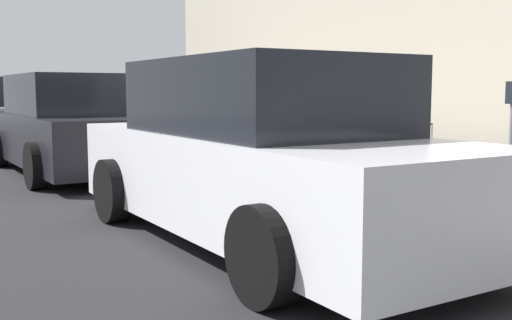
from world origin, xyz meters
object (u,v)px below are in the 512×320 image
(parking_meter, at_px, (512,127))
(suitcase_silver_6, at_px, (258,142))
(suitcase_maroon_2, at_px, (354,159))
(parked_car_silver_2, at_px, (4,115))
(parked_car_white_0, at_px, (261,157))
(fire_hydrant, at_px, (206,133))
(suitcase_olive_4, at_px, (292,149))
(suitcase_red_7, at_px, (239,145))
(bollard_post, at_px, (181,133))
(parked_car_charcoal_1, at_px, (74,127))
(suitcase_red_0, at_px, (420,174))
(suitcase_teal_3, at_px, (326,155))
(suitcase_navy_1, at_px, (387,167))
(suitcase_black_5, at_px, (270,152))

(parking_meter, bearing_deg, suitcase_silver_6, 2.51)
(suitcase_maroon_2, bearing_deg, parked_car_silver_2, 13.17)
(suitcase_silver_6, height_order, parked_car_white_0, parked_car_white_0)
(suitcase_silver_6, distance_m, fire_hydrant, 1.55)
(suitcase_olive_4, height_order, suitcase_red_7, suitcase_olive_4)
(suitcase_maroon_2, xyz_separation_m, bollard_post, (4.45, 0.18, 0.07))
(parked_car_charcoal_1, bearing_deg, parking_meter, -158.36)
(suitcase_olive_4, relative_size, parking_meter, 0.84)
(parking_meter, bearing_deg, bollard_post, 3.53)
(suitcase_red_7, height_order, fire_hydrant, suitcase_red_7)
(bollard_post, bearing_deg, parked_car_white_0, 160.27)
(suitcase_red_0, height_order, parked_car_silver_2, parked_car_silver_2)
(suitcase_teal_3, xyz_separation_m, parked_car_silver_2, (9.01, 2.25, 0.28))
(bollard_post, height_order, parked_car_charcoal_1, parked_car_charcoal_1)
(fire_hydrant, distance_m, bollard_post, 0.70)
(fire_hydrant, bearing_deg, parked_car_silver_2, 20.83)
(suitcase_navy_1, relative_size, suitcase_red_7, 0.71)
(parked_car_silver_2, bearing_deg, parked_car_charcoal_1, 180.00)
(parking_meter, bearing_deg, fire_hydrant, 2.46)
(bollard_post, xyz_separation_m, parked_car_charcoal_1, (-0.30, 2.06, 0.19))
(suitcase_black_5, bearing_deg, bollard_post, 1.81)
(suitcase_teal_3, bearing_deg, bollard_post, 2.90)
(parked_car_white_0, bearing_deg, suitcase_olive_4, -41.28)
(parked_car_charcoal_1, bearing_deg, suitcase_black_5, -138.81)
(suitcase_red_0, relative_size, suitcase_black_5, 1.08)
(suitcase_red_7, xyz_separation_m, bollard_post, (1.70, 0.19, 0.11))
(suitcase_silver_6, distance_m, bollard_post, 2.24)
(suitcase_red_7, bearing_deg, suitcase_olive_4, 176.37)
(suitcase_red_0, distance_m, parked_car_silver_2, 10.89)
(suitcase_teal_3, xyz_separation_m, suitcase_black_5, (1.14, 0.11, -0.06))
(suitcase_navy_1, height_order, parked_car_charcoal_1, parked_car_charcoal_1)
(suitcase_red_7, bearing_deg, suitcase_teal_3, -179.84)
(parked_car_silver_2, bearing_deg, suitcase_silver_6, -162.83)
(suitcase_red_0, relative_size, bollard_post, 1.03)
(parking_meter, relative_size, parked_car_white_0, 0.27)
(bollard_post, relative_size, parked_car_silver_2, 0.18)
(suitcase_red_0, xyz_separation_m, suitcase_silver_6, (3.30, -0.03, 0.12))
(suitcase_olive_4, bearing_deg, parked_car_white_0, 138.72)
(suitcase_navy_1, relative_size, parked_car_charcoal_1, 0.13)
(parking_meter, bearing_deg, suitcase_maroon_2, 6.10)
(suitcase_navy_1, relative_size, parked_car_silver_2, 0.13)
(fire_hydrant, bearing_deg, suitcase_red_0, -179.64)
(suitcase_red_0, relative_size, suitcase_olive_4, 0.79)
(suitcase_silver_6, distance_m, parked_car_charcoal_1, 2.99)
(suitcase_teal_3, height_order, parking_meter, parking_meter)
(suitcase_red_0, distance_m, suitcase_black_5, 2.78)
(suitcase_red_0, bearing_deg, parked_car_silver_2, 11.86)
(suitcase_navy_1, relative_size, bollard_post, 0.76)
(bollard_post, relative_size, parking_meter, 0.64)
(suitcase_red_0, distance_m, suitcase_silver_6, 3.30)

